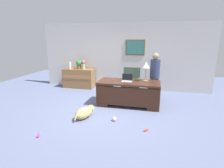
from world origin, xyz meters
TOP-DOWN VIEW (x-y plane):
  - ground_plane at (0.00, 0.00)m, footprint 12.00×12.00m
  - back_wall at (0.00, 2.60)m, footprint 7.00×0.16m
  - desk at (0.52, 0.63)m, footprint 1.91×0.88m
  - credenza at (-1.88, 2.25)m, footprint 1.32×0.50m
  - armchair at (0.48, 1.53)m, footprint 0.60×0.59m
  - person_standing at (1.30, 1.27)m, footprint 0.32×0.32m
  - dog_lying at (-0.47, -0.59)m, footprint 0.48×0.69m
  - laptop at (0.46, 0.67)m, footprint 0.32×0.22m
  - desk_lamp at (1.02, 0.83)m, footprint 0.22×0.22m
  - vase_with_flowers at (-1.64, 2.25)m, footprint 0.17×0.17m
  - vase_empty at (-2.26, 2.25)m, footprint 0.12×0.12m
  - potted_plant at (-1.84, 2.25)m, footprint 0.24×0.24m
  - dog_toy_ball at (0.34, -0.59)m, footprint 0.11×0.11m
  - dog_toy_bone at (-1.11, -1.70)m, footprint 0.11×0.17m
  - dog_toy_plush at (1.16, -0.92)m, footprint 0.14×0.14m

SIDE VIEW (x-z plane):
  - ground_plane at x=0.00m, z-range 0.00..0.00m
  - dog_toy_bone at x=-1.11m, z-range 0.00..0.05m
  - dog_toy_plush at x=1.16m, z-range 0.00..0.05m
  - dog_toy_ball at x=0.34m, z-range 0.00..0.11m
  - dog_lying at x=-0.47m, z-range 0.01..0.31m
  - credenza at x=-1.88m, z-range 0.00..0.82m
  - desk at x=0.52m, z-range 0.04..0.81m
  - armchair at x=0.48m, z-range -0.05..1.01m
  - laptop at x=0.46m, z-range 0.71..0.94m
  - person_standing at x=1.30m, z-range 0.02..1.65m
  - vase_empty at x=-2.26m, z-range 0.82..1.10m
  - potted_plant at x=-1.84m, z-range 0.84..1.20m
  - vase_with_flowers at x=-1.64m, z-range 0.85..1.22m
  - desk_lamp at x=1.02m, z-range 0.94..1.54m
  - back_wall at x=0.00m, z-range 0.00..2.70m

